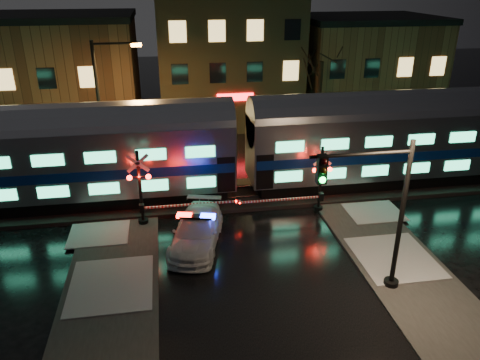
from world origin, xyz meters
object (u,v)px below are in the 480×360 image
crossing_signal_right (314,187)px  streetlight (104,103)px  police_car (197,231)px  crossing_signal_left (148,195)px  traffic_light (378,216)px

crossing_signal_right → streetlight: (-11.58, 6.70, 3.52)m
police_car → streetlight: (-4.84, 9.17, 4.33)m
police_car → crossing_signal_left: (-2.34, 2.47, 0.97)m
crossing_signal_right → traffic_light: size_ratio=0.82×
police_car → crossing_signal_left: size_ratio=0.96×
traffic_light → streetlight: (-11.76, 13.97, 1.56)m
police_car → streetlight: streetlight is taller
crossing_signal_right → crossing_signal_left: bearing=179.9°
crossing_signal_right → crossing_signal_left: size_ratio=0.91×
crossing_signal_right → streetlight: size_ratio=0.62×
streetlight → police_car: bearing=-62.2°
police_car → crossing_signal_left: bearing=147.7°
crossing_signal_right → streetlight: streetlight is taller
crossing_signal_right → traffic_light: 7.53m
police_car → crossing_signal_right: (6.75, 2.47, 0.81)m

